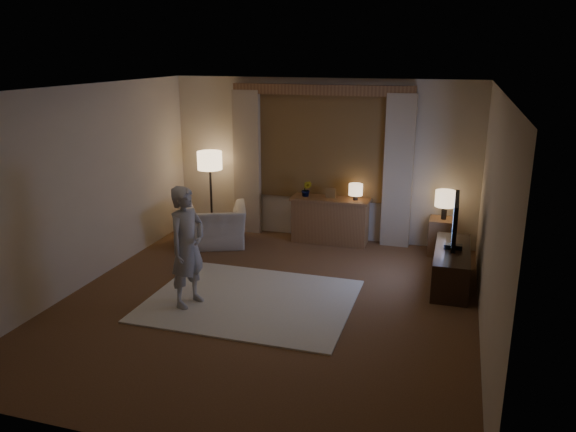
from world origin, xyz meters
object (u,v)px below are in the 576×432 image
at_px(person, 187,247).
at_px(sideboard, 330,221).
at_px(tv_stand, 451,267).
at_px(armchair, 214,226).
at_px(side_table, 442,237).

bearing_deg(person, sideboard, -5.76).
bearing_deg(sideboard, tv_stand, -32.31).
relative_size(armchair, person, 0.67).
bearing_deg(tv_stand, side_table, 98.01).
bearing_deg(side_table, sideboard, 178.38).
relative_size(side_table, tv_stand, 0.40).
bearing_deg(armchair, side_table, 166.98).
bearing_deg(side_table, tv_stand, -81.99).
xyz_separation_m(side_table, person, (-2.87, -2.77, 0.48)).
bearing_deg(armchair, sideboard, 178.21).
bearing_deg(sideboard, person, -111.49).
relative_size(sideboard, tv_stand, 0.86).
relative_size(armchair, tv_stand, 0.71).
bearing_deg(tv_stand, sideboard, 147.69).
bearing_deg(side_table, person, -136.08).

